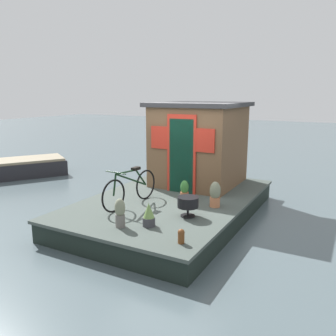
% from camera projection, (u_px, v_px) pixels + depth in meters
% --- Properties ---
extents(ground_plane, '(60.00, 60.00, 0.00)m').
position_uv_depth(ground_plane, '(172.00, 216.00, 7.82)').
color(ground_plane, '#4C5B60').
extents(houseboat_deck, '(5.11, 3.22, 0.45)m').
position_uv_depth(houseboat_deck, '(172.00, 207.00, 7.77)').
color(houseboat_deck, '#424C47').
rests_on(houseboat_deck, ground_plane).
extents(houseboat_cabin, '(2.19, 2.11, 2.04)m').
position_uv_depth(houseboat_cabin, '(199.00, 143.00, 8.75)').
color(houseboat_cabin, brown).
rests_on(houseboat_cabin, houseboat_deck).
extents(bicycle, '(1.67, 0.50, 0.78)m').
position_uv_depth(bicycle, '(131.00, 188.00, 7.10)').
color(bicycle, black).
rests_on(bicycle, houseboat_deck).
extents(potted_plant_ivy, '(0.18, 0.18, 0.47)m').
position_uv_depth(potted_plant_ivy, '(184.00, 191.00, 7.35)').
color(potted_plant_ivy, '#B2603D').
rests_on(potted_plant_ivy, houseboat_deck).
extents(potted_plant_mint, '(0.22, 0.22, 0.53)m').
position_uv_depth(potted_plant_mint, '(215.00, 194.00, 7.02)').
color(potted_plant_mint, '#C6754C').
rests_on(potted_plant_mint, houseboat_deck).
extents(potted_plant_lavender, '(0.22, 0.22, 0.42)m').
position_uv_depth(potted_plant_lavender, '(149.00, 215.00, 6.00)').
color(potted_plant_lavender, '#38383D').
rests_on(potted_plant_lavender, houseboat_deck).
extents(potted_plant_succulent, '(0.18, 0.18, 0.51)m').
position_uv_depth(potted_plant_succulent, '(120.00, 213.00, 5.95)').
color(potted_plant_succulent, slate).
rests_on(potted_plant_succulent, houseboat_deck).
extents(charcoal_grill, '(0.39, 0.39, 0.38)m').
position_uv_depth(charcoal_grill, '(188.00, 203.00, 6.47)').
color(charcoal_grill, black).
rests_on(charcoal_grill, houseboat_deck).
extents(mooring_bollard, '(0.11, 0.11, 0.23)m').
position_uv_depth(mooring_bollard, '(181.00, 236.00, 5.32)').
color(mooring_bollard, brown).
rests_on(mooring_bollard, houseboat_deck).
extents(dinghy_boat, '(3.21, 2.69, 0.58)m').
position_uv_depth(dinghy_boat, '(17.00, 168.00, 11.52)').
color(dinghy_boat, '#232328').
rests_on(dinghy_boat, ground_plane).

